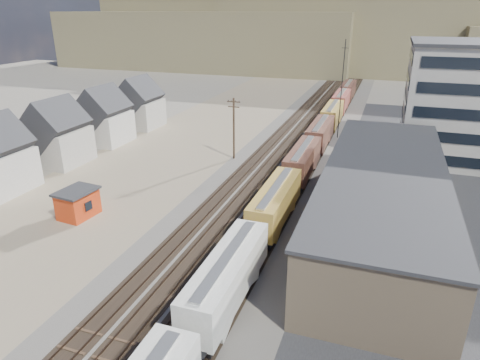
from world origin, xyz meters
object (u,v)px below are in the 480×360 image
(freight_train, at_px, (312,145))
(utility_pole_north, at_px, (234,127))
(parked_car_blue, at_px, (444,163))
(maintenance_shed, at_px, (78,203))

(freight_train, relative_size, utility_pole_north, 11.97)
(utility_pole_north, xyz_separation_m, parked_car_blue, (32.24, 6.78, -4.57))
(maintenance_shed, bearing_deg, freight_train, 51.74)
(utility_pole_north, height_order, maintenance_shed, utility_pole_north)
(utility_pole_north, xyz_separation_m, maintenance_shed, (-10.11, -25.88, -3.57))
(freight_train, bearing_deg, parked_car_blue, 12.01)
(parked_car_blue, bearing_deg, utility_pole_north, 135.64)
(freight_train, bearing_deg, utility_pole_north, -168.35)
(maintenance_shed, bearing_deg, utility_pole_north, 68.67)
(utility_pole_north, relative_size, maintenance_shed, 2.02)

